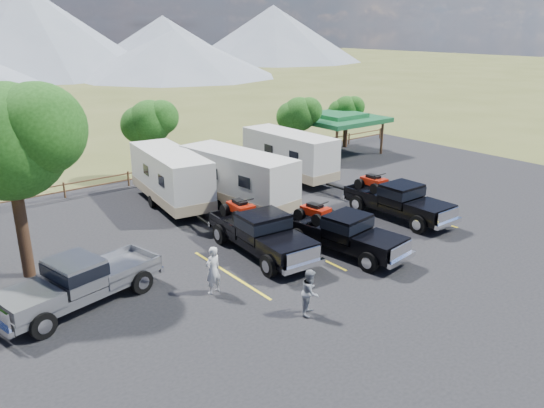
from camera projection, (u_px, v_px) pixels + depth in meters
ground at (401, 269)px, 22.33m from camera, size 320.00×320.00×0.00m
asphalt_lot at (350, 246)px, 24.56m from camera, size 44.00×34.00×0.04m
stall_lines at (334, 239)px, 25.29m from camera, size 12.12×5.50×0.01m
tree_big_nw at (7, 142)px, 19.91m from camera, size 5.54×5.18×7.84m
tree_ne_a at (299, 114)px, 39.13m from camera, size 3.11×2.92×4.76m
tree_ne_b at (346, 110)px, 43.50m from camera, size 2.77×2.59×4.27m
tree_north at (149, 122)px, 34.07m from camera, size 3.46×3.24×5.25m
rail_fence at (209, 163)px, 37.08m from camera, size 36.12×0.12×1.00m
pavilion at (338, 118)px, 41.70m from camera, size 6.20×6.20×3.22m
rig_left at (260, 231)px, 23.53m from camera, size 2.65×6.57×2.15m
rig_center at (342, 231)px, 23.68m from camera, size 2.75×6.24×2.02m
rig_right at (397, 199)px, 27.92m from camera, size 2.24×6.29×2.10m
trailer_left at (171, 178)px, 29.56m from camera, size 3.25×9.03×3.12m
trailer_center at (238, 179)px, 29.13m from camera, size 3.27×9.21×3.18m
trailer_right at (289, 155)px, 34.74m from camera, size 2.40×8.90×3.10m
pickup_silver at (80, 281)px, 19.13m from camera, size 6.45×3.27×1.85m
person_a at (213, 270)px, 19.97m from camera, size 0.76×0.56×1.90m
person_b at (310, 292)px, 18.56m from camera, size 1.04×1.00×1.69m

